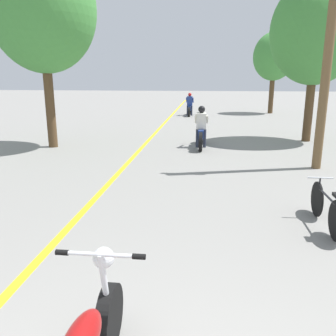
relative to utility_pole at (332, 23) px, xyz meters
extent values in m
cube|color=yellow|center=(-5.33, 4.12, -3.76)|extent=(0.14, 48.00, 0.01)
cylinder|color=brown|center=(0.00, 0.00, -0.09)|extent=(0.24, 0.24, 7.35)
cylinder|color=#513A23|center=(0.84, 4.35, -2.27)|extent=(0.32, 0.32, 3.00)
ellipsoid|color=#42893D|center=(0.84, 4.35, 0.28)|extent=(3.34, 3.00, 3.84)
cylinder|color=#513A23|center=(1.24, 15.14, -2.34)|extent=(0.32, 0.32, 2.86)
ellipsoid|color=#42893D|center=(1.24, 15.14, -0.05)|extent=(2.72, 2.44, 3.12)
cylinder|color=#513A23|center=(-8.54, 2.14, -2.03)|extent=(0.32, 0.32, 3.47)
ellipsoid|color=#42893D|center=(-8.54, 2.14, 0.84)|extent=(3.57, 3.21, 4.11)
cylinder|color=black|center=(-3.91, -7.15, -3.46)|extent=(0.12, 0.61, 0.61)
cylinder|color=silver|center=(-3.91, -7.24, -3.10)|extent=(0.06, 0.23, 0.75)
cylinder|color=silver|center=(-3.91, -7.33, -2.73)|extent=(0.66, 0.04, 0.04)
cylinder|color=black|center=(-4.24, -7.33, -2.73)|extent=(0.11, 0.05, 0.05)
cylinder|color=black|center=(-3.58, -7.33, -2.73)|extent=(0.11, 0.05, 0.05)
sphere|color=silver|center=(-3.91, -7.24, -2.81)|extent=(0.19, 0.19, 0.19)
cylinder|color=black|center=(-3.24, 3.42, -3.44)|extent=(0.12, 0.65, 0.65)
cylinder|color=black|center=(-3.24, 1.93, -3.44)|extent=(0.12, 0.65, 0.65)
cube|color=navy|center=(-3.24, 2.68, -3.26)|extent=(0.20, 0.95, 0.28)
cylinder|color=silver|center=(-3.24, 3.32, -2.77)|extent=(0.50, 0.03, 0.03)
cylinder|color=#282D3D|center=(-3.37, 2.63, -3.45)|extent=(0.11, 0.11, 0.64)
cylinder|color=#282D3D|center=(-3.11, 2.63, -3.45)|extent=(0.11, 0.11, 0.64)
cube|color=silver|center=(-3.24, 2.66, -2.83)|extent=(0.34, 0.28, 0.60)
cylinder|color=silver|center=(-3.44, 2.82, -2.78)|extent=(0.08, 0.47, 0.36)
cylinder|color=silver|center=(-3.04, 2.82, -2.78)|extent=(0.08, 0.47, 0.36)
sphere|color=black|center=(-3.24, 2.70, -2.42)|extent=(0.24, 0.24, 0.24)
cylinder|color=black|center=(-4.17, 13.81, -3.47)|extent=(0.12, 0.59, 0.59)
cylinder|color=black|center=(-4.17, 12.37, -3.47)|extent=(0.12, 0.59, 0.59)
cube|color=navy|center=(-4.17, 13.09, -3.29)|extent=(0.20, 0.92, 0.28)
cylinder|color=silver|center=(-4.17, 13.71, -2.83)|extent=(0.50, 0.03, 0.03)
cylinder|color=#282D3D|center=(-4.30, 13.04, -3.46)|extent=(0.11, 0.11, 0.61)
cylinder|color=#282D3D|center=(-4.04, 13.04, -3.46)|extent=(0.11, 0.11, 0.61)
cube|color=navy|center=(-4.17, 13.07, -2.85)|extent=(0.34, 0.28, 0.62)
cylinder|color=navy|center=(-4.37, 13.23, -2.79)|extent=(0.08, 0.49, 0.38)
cylinder|color=navy|center=(-3.97, 13.23, -2.79)|extent=(0.08, 0.49, 0.38)
sphere|color=#B21919|center=(-4.17, 13.11, -2.45)|extent=(0.22, 0.22, 0.22)
cylinder|color=black|center=(-1.02, -3.59, -3.45)|extent=(0.04, 0.64, 0.64)
cylinder|color=black|center=(-1.02, -4.60, -3.45)|extent=(0.04, 0.64, 0.64)
cylinder|color=black|center=(-1.02, -4.10, -3.22)|extent=(0.04, 0.80, 0.04)
cylinder|color=black|center=(-1.02, -4.52, -3.26)|extent=(0.03, 0.03, 0.38)
cylinder|color=black|center=(-1.02, -3.64, -3.24)|extent=(0.03, 0.03, 0.42)
cylinder|color=silver|center=(-1.02, -3.64, -3.03)|extent=(0.44, 0.03, 0.03)
camera|label=1|loc=(-3.05, -9.94, -1.28)|focal=38.00mm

